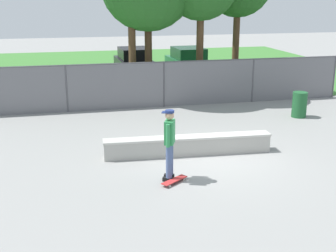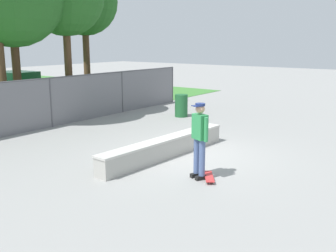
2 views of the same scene
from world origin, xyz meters
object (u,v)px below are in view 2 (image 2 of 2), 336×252
skateboarder (200,137)px  skateboard (209,177)px  concrete_ledge (166,147)px  tree_far (84,2)px  trash_bin (181,106)px  car_green (18,87)px

skateboarder → skateboard: skateboarder is taller
concrete_ledge → tree_far: size_ratio=0.74×
skateboarder → trash_bin: 7.98m
skateboarder → trash_bin: size_ratio=1.88×
concrete_ledge → skateboarder: (-0.97, -1.72, 0.75)m
car_green → trash_bin: (1.74, -9.60, -0.35)m
concrete_ledge → car_green: car_green is taller
skateboard → car_green: 15.38m
skateboard → car_green: car_green is taller
tree_far → trash_bin: bearing=-83.1°
concrete_ledge → skateboarder: bearing=-119.4°
skateboarder → tree_far: size_ratio=0.27×
skateboard → concrete_ledge: bearing=65.3°
skateboarder → skateboard: size_ratio=2.40×
concrete_ledge → car_green: (3.59, 12.73, 0.55)m
concrete_ledge → trash_bin: 6.19m
skateboarder → skateboard: 0.99m
trash_bin → tree_far: bearing=96.9°
tree_far → skateboard: bearing=-118.4°
car_green → tree_far: bearing=-75.6°
trash_bin → car_green: bearing=100.3°
skateboard → tree_far: tree_far is taller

